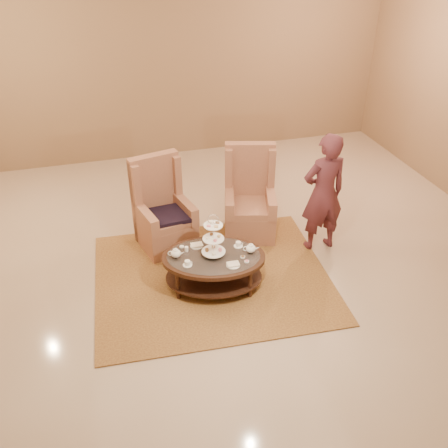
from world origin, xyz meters
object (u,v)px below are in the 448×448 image
object	(u,v)px
person	(323,193)
armchair_right	(249,205)
tea_table	(214,261)
armchair_left	(163,216)

from	to	relation	value
person	armchair_right	bearing A→B (deg)	-42.01
tea_table	armchair_left	world-z (taller)	armchair_left
armchair_right	armchair_left	bearing A→B (deg)	-165.46
tea_table	armchair_left	bearing A→B (deg)	124.66
person	armchair_left	bearing A→B (deg)	-21.04
armchair_right	person	size ratio (longest dim) A/B	0.77
armchair_left	armchair_right	bearing A→B (deg)	-14.68
armchair_right	person	bearing A→B (deg)	-23.63
tea_table	person	world-z (taller)	person
person	tea_table	bearing A→B (deg)	12.79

